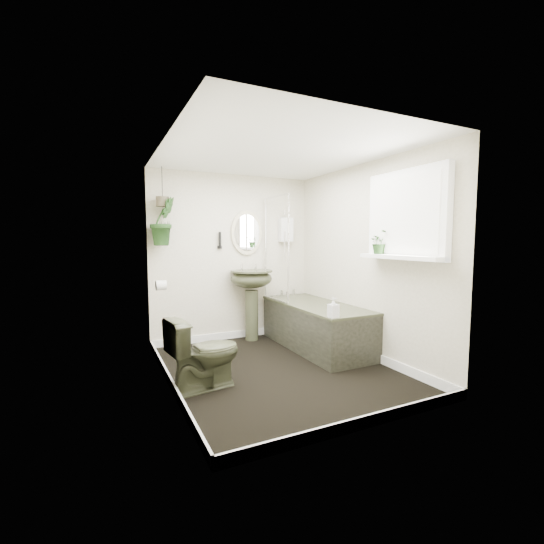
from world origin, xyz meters
name	(u,v)px	position (x,y,z in m)	size (l,w,h in m)	color
floor	(278,370)	(0.00, 0.00, -0.01)	(2.30, 2.80, 0.02)	black
ceiling	(278,151)	(0.00, 0.00, 2.31)	(2.30, 2.80, 0.02)	white
wall_back	(233,258)	(0.00, 1.41, 1.15)	(2.30, 0.02, 2.30)	beige
wall_front	(367,276)	(0.00, -1.41, 1.15)	(2.30, 0.02, 2.30)	beige
wall_left	(166,267)	(-1.16, 0.00, 1.15)	(0.02, 2.80, 2.30)	beige
wall_right	(365,261)	(1.16, 0.00, 1.15)	(0.02, 2.80, 2.30)	beige
skirting	(278,365)	(0.00, 0.00, 0.05)	(2.30, 2.80, 0.10)	white
bathtub	(316,326)	(0.80, 0.50, 0.29)	(0.72, 1.72, 0.58)	#353925
bath_screen	(276,249)	(0.47, 0.99, 1.28)	(0.04, 0.72, 1.40)	silver
shower_box	(286,230)	(0.80, 1.34, 1.55)	(0.20, 0.10, 0.35)	white
oval_mirror	(247,233)	(0.19, 1.37, 1.50)	(0.46, 0.03, 0.62)	beige
wall_sconce	(220,240)	(-0.21, 1.36, 1.40)	(0.04, 0.04, 0.22)	black
toilet_roll_holder	(161,285)	(-1.10, 0.70, 0.90)	(0.11, 0.11, 0.11)	white
window_recess	(406,215)	(1.09, -0.70, 1.65)	(0.08, 1.00, 0.90)	white
window_sill	(400,257)	(1.02, -0.70, 1.23)	(0.18, 1.00, 0.04)	white
window_blinds	(403,215)	(1.04, -0.70, 1.65)	(0.01, 0.86, 0.76)	white
toilet	(204,352)	(-0.85, -0.14, 0.34)	(0.39, 0.68, 0.69)	#353925
pedestal_sink	(252,305)	(0.19, 1.21, 0.50)	(0.58, 0.50, 0.99)	#353925
sill_plant	(380,242)	(1.03, -0.40, 1.38)	(0.23, 0.20, 0.25)	black
hanging_plant	(163,221)	(-0.97, 1.25, 1.63)	(0.33, 0.27, 0.60)	black
soap_bottle	(333,308)	(0.51, -0.29, 0.69)	(0.10, 0.10, 0.21)	#363130
hanging_pot	(163,202)	(-0.97, 1.25, 1.87)	(0.16, 0.16, 0.12)	#4E4633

